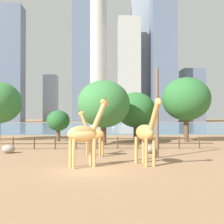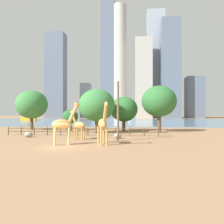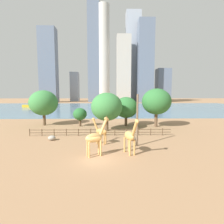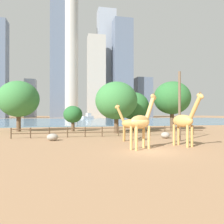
{
  "view_description": "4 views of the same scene",
  "coord_description": "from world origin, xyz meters",
  "px_view_note": "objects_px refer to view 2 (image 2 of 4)",
  "views": [
    {
      "loc": [
        1.06,
        -18.22,
        3.56
      ],
      "look_at": [
        2.02,
        12.49,
        3.99
      ],
      "focal_mm": 45.0,
      "sensor_mm": 36.0,
      "label": 1
    },
    {
      "loc": [
        7.47,
        -22.38,
        3.51
      ],
      "look_at": [
        3.21,
        23.21,
        3.86
      ],
      "focal_mm": 35.0,
      "sensor_mm": 36.0,
      "label": 2
    },
    {
      "loc": [
        1.32,
        -19.71,
        7.69
      ],
      "look_at": [
        2.41,
        24.69,
        3.07
      ],
      "focal_mm": 28.0,
      "sensor_mm": 36.0,
      "label": 3
    },
    {
      "loc": [
        -6.65,
        -16.31,
        3.03
      ],
      "look_at": [
        1.03,
        19.1,
        3.29
      ],
      "focal_mm": 35.0,
      "sensor_mm": 36.0,
      "label": 4
    }
  ],
  "objects_px": {
    "boulder_by_pole": "(118,136)",
    "giraffe_young": "(103,124)",
    "giraffe_companion": "(63,124)",
    "utility_pole": "(118,111)",
    "tree_right_small": "(124,109)",
    "tree_left_large": "(70,117)",
    "boulder_near_fence": "(29,134)",
    "tree_left_small": "(97,105)",
    "tree_right_tall": "(159,101)",
    "tree_center_broad": "(32,105)",
    "boat_ferry": "(130,117)",
    "giraffe_tall": "(79,125)",
    "boat_sailboat": "(29,118)"
  },
  "relations": [
    {
      "from": "boulder_by_pole",
      "to": "giraffe_young",
      "type": "bearing_deg",
      "value": -100.86
    },
    {
      "from": "giraffe_companion",
      "to": "utility_pole",
      "type": "xyz_separation_m",
      "value": [
        5.85,
        4.04,
        1.49
      ]
    },
    {
      "from": "tree_right_small",
      "to": "tree_left_large",
      "type": "bearing_deg",
      "value": -177.64
    },
    {
      "from": "giraffe_young",
      "to": "boulder_near_fence",
      "type": "distance_m",
      "value": 14.14
    },
    {
      "from": "tree_left_large",
      "to": "tree_left_small",
      "type": "height_order",
      "value": "tree_left_small"
    },
    {
      "from": "giraffe_young",
      "to": "tree_right_tall",
      "type": "bearing_deg",
      "value": 135.1
    },
    {
      "from": "giraffe_young",
      "to": "tree_left_small",
      "type": "height_order",
      "value": "tree_left_small"
    },
    {
      "from": "tree_right_tall",
      "to": "tree_left_small",
      "type": "height_order",
      "value": "tree_right_tall"
    },
    {
      "from": "tree_center_broad",
      "to": "tree_right_tall",
      "type": "distance_m",
      "value": 27.04
    },
    {
      "from": "boulder_by_pole",
      "to": "tree_center_broad",
      "type": "bearing_deg",
      "value": 143.29
    },
    {
      "from": "boulder_near_fence",
      "to": "boat_ferry",
      "type": "distance_m",
      "value": 99.0
    },
    {
      "from": "giraffe_companion",
      "to": "boulder_near_fence",
      "type": "bearing_deg",
      "value": 109.08
    },
    {
      "from": "tree_center_broad",
      "to": "tree_left_small",
      "type": "bearing_deg",
      "value": -23.67
    },
    {
      "from": "giraffe_young",
      "to": "utility_pole",
      "type": "distance_m",
      "value": 4.06
    },
    {
      "from": "giraffe_companion",
      "to": "tree_left_large",
      "type": "xyz_separation_m",
      "value": [
        -5.07,
        20.18,
        0.54
      ]
    },
    {
      "from": "tree_center_broad",
      "to": "boulder_by_pole",
      "type": "bearing_deg",
      "value": -36.71
    },
    {
      "from": "giraffe_tall",
      "to": "utility_pole",
      "type": "relative_size",
      "value": 0.54
    },
    {
      "from": "tree_right_tall",
      "to": "tree_left_small",
      "type": "relative_size",
      "value": 1.12
    },
    {
      "from": "giraffe_tall",
      "to": "tree_right_tall",
      "type": "xyz_separation_m",
      "value": [
        12.43,
        13.8,
        3.96
      ]
    },
    {
      "from": "boulder_near_fence",
      "to": "tree_right_small",
      "type": "height_order",
      "value": "tree_right_small"
    },
    {
      "from": "tree_right_small",
      "to": "boulder_by_pole",
      "type": "bearing_deg",
      "value": -91.41
    },
    {
      "from": "giraffe_tall",
      "to": "tree_right_small",
      "type": "xyz_separation_m",
      "value": [
        5.54,
        15.33,
        2.47
      ]
    },
    {
      "from": "tree_left_large",
      "to": "boat_sailboat",
      "type": "bearing_deg",
      "value": 122.85
    },
    {
      "from": "boulder_near_fence",
      "to": "tree_left_small",
      "type": "xyz_separation_m",
      "value": [
        9.1,
        7.42,
        4.61
      ]
    },
    {
      "from": "giraffe_tall",
      "to": "giraffe_companion",
      "type": "bearing_deg",
      "value": 112.19
    },
    {
      "from": "giraffe_tall",
      "to": "boulder_near_fence",
      "type": "distance_m",
      "value": 8.62
    },
    {
      "from": "boulder_near_fence",
      "to": "tree_left_large",
      "type": "distance_m",
      "value": 13.18
    },
    {
      "from": "giraffe_companion",
      "to": "boat_ferry",
      "type": "distance_m",
      "value": 105.71
    },
    {
      "from": "boulder_by_pole",
      "to": "boat_ferry",
      "type": "distance_m",
      "value": 98.52
    },
    {
      "from": "tree_left_large",
      "to": "tree_center_broad",
      "type": "distance_m",
      "value": 9.49
    },
    {
      "from": "tree_right_tall",
      "to": "boat_ferry",
      "type": "relative_size",
      "value": 1.2
    },
    {
      "from": "giraffe_companion",
      "to": "boulder_by_pole",
      "type": "bearing_deg",
      "value": 24.43
    },
    {
      "from": "giraffe_companion",
      "to": "boat_sailboat",
      "type": "distance_m",
      "value": 88.43
    },
    {
      "from": "giraffe_companion",
      "to": "boat_sailboat",
      "type": "relative_size",
      "value": 0.67
    },
    {
      "from": "giraffe_young",
      "to": "boulder_near_fence",
      "type": "bearing_deg",
      "value": -140.17
    },
    {
      "from": "tree_left_large",
      "to": "boat_ferry",
      "type": "relative_size",
      "value": 0.59
    },
    {
      "from": "boulder_by_pole",
      "to": "tree_center_broad",
      "type": "relative_size",
      "value": 0.13
    },
    {
      "from": "giraffe_companion",
      "to": "boulder_near_fence",
      "type": "distance_m",
      "value": 10.99
    },
    {
      "from": "tree_right_tall",
      "to": "boat_sailboat",
      "type": "bearing_deg",
      "value": 133.21
    },
    {
      "from": "tree_left_small",
      "to": "tree_right_tall",
      "type": "bearing_deg",
      "value": 19.86
    },
    {
      "from": "tree_left_small",
      "to": "utility_pole",
      "type": "bearing_deg",
      "value": -67.46
    },
    {
      "from": "giraffe_companion",
      "to": "tree_left_small",
      "type": "xyz_separation_m",
      "value": [
        1.33,
        14.94,
        2.68
      ]
    },
    {
      "from": "giraffe_young",
      "to": "tree_right_small",
      "type": "height_order",
      "value": "tree_right_small"
    },
    {
      "from": "tree_left_large",
      "to": "tree_right_tall",
      "type": "xyz_separation_m",
      "value": [
        17.92,
        -1.08,
        3.03
      ]
    },
    {
      "from": "giraffe_young",
      "to": "giraffe_companion",
      "type": "bearing_deg",
      "value": -103.14
    },
    {
      "from": "giraffe_companion",
      "to": "tree_left_small",
      "type": "height_order",
      "value": "tree_left_small"
    },
    {
      "from": "giraffe_tall",
      "to": "tree_left_small",
      "type": "xyz_separation_m",
      "value": [
        0.92,
        9.64,
        3.07
      ]
    },
    {
      "from": "tree_right_tall",
      "to": "boat_ferry",
      "type": "height_order",
      "value": "tree_right_tall"
    },
    {
      "from": "boulder_near_fence",
      "to": "tree_left_small",
      "type": "height_order",
      "value": "tree_left_small"
    },
    {
      "from": "utility_pole",
      "to": "boat_sailboat",
      "type": "xyz_separation_m",
      "value": [
        -48.06,
        73.66,
        -2.56
      ]
    }
  ]
}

